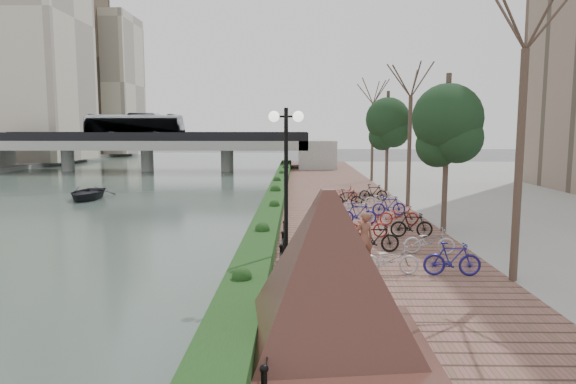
{
  "coord_description": "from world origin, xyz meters",
  "views": [
    {
      "loc": [
        1.89,
        -12.23,
        4.76
      ],
      "look_at": [
        1.47,
        10.15,
        2.0
      ],
      "focal_mm": 32.0,
      "sensor_mm": 36.0,
      "label": 1
    }
  ],
  "objects_px": {
    "granite_monument": "(328,270)",
    "motorcycle": "(339,296)",
    "lamppost": "(286,155)",
    "pedestrian": "(364,238)",
    "boat": "(87,193)"
  },
  "relations": [
    {
      "from": "lamppost",
      "to": "motorcycle",
      "type": "distance_m",
      "value": 5.0
    },
    {
      "from": "lamppost",
      "to": "motorcycle",
      "type": "relative_size",
      "value": 2.9
    },
    {
      "from": "pedestrian",
      "to": "granite_monument",
      "type": "bearing_deg",
      "value": 57.19
    },
    {
      "from": "boat",
      "to": "lamppost",
      "type": "bearing_deg",
      "value": -58.38
    },
    {
      "from": "granite_monument",
      "to": "pedestrian",
      "type": "distance_m",
      "value": 6.65
    },
    {
      "from": "lamppost",
      "to": "motorcycle",
      "type": "xyz_separation_m",
      "value": [
        1.26,
        -3.8,
        -2.98
      ]
    },
    {
      "from": "boat",
      "to": "pedestrian",
      "type": "bearing_deg",
      "value": -52.42
    },
    {
      "from": "granite_monument",
      "to": "motorcycle",
      "type": "height_order",
      "value": "granite_monument"
    },
    {
      "from": "granite_monument",
      "to": "lamppost",
      "type": "bearing_deg",
      "value": 99.44
    },
    {
      "from": "granite_monument",
      "to": "lamppost",
      "type": "xyz_separation_m",
      "value": [
        -0.91,
        5.47,
        1.92
      ]
    },
    {
      "from": "pedestrian",
      "to": "lamppost",
      "type": "bearing_deg",
      "value": 1.85
    },
    {
      "from": "lamppost",
      "to": "pedestrian",
      "type": "distance_m",
      "value": 3.74
    },
    {
      "from": "lamppost",
      "to": "pedestrian",
      "type": "relative_size",
      "value": 2.91
    },
    {
      "from": "motorcycle",
      "to": "pedestrian",
      "type": "bearing_deg",
      "value": 97.89
    },
    {
      "from": "motorcycle",
      "to": "pedestrian",
      "type": "xyz_separation_m",
      "value": [
        1.18,
        4.75,
        0.31
      ]
    }
  ]
}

